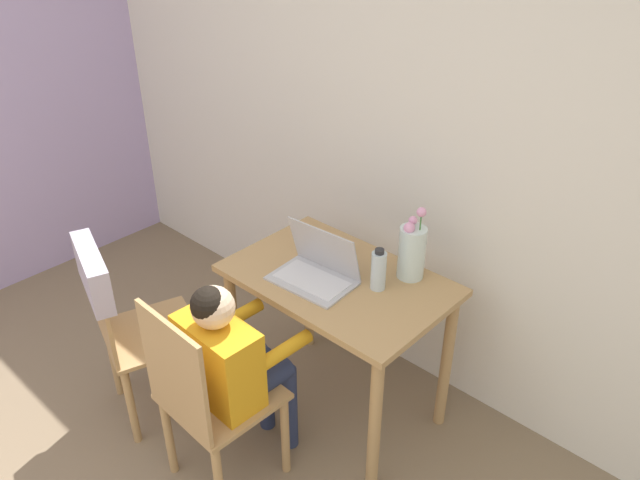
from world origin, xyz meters
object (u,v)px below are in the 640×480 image
(chair_spare, at_px, (118,308))
(flower_vase, at_px, (412,251))
(laptop, at_px, (317,268))
(chair_occupied, at_px, (207,399))
(water_bottle, at_px, (378,270))
(person_seated, at_px, (231,357))

(chair_spare, relative_size, flower_vase, 2.78)
(chair_spare, distance_m, laptop, 0.87)
(chair_occupied, distance_m, laptop, 0.68)
(flower_vase, bearing_deg, chair_spare, -135.20)
(chair_spare, xyz_separation_m, water_bottle, (0.83, 0.71, 0.22))
(chair_occupied, xyz_separation_m, water_bottle, (0.26, 0.71, 0.37))
(flower_vase, height_order, water_bottle, flower_vase)
(person_seated, bearing_deg, chair_spare, 14.80)
(chair_spare, bearing_deg, chair_occupied, -160.54)
(water_bottle, bearing_deg, person_seated, -113.71)
(flower_vase, distance_m, water_bottle, 0.17)
(person_seated, xyz_separation_m, flower_vase, (0.30, 0.74, 0.27))
(chair_occupied, xyz_separation_m, laptop, (0.03, 0.59, 0.33))
(chair_occupied, height_order, laptop, laptop)
(chair_occupied, xyz_separation_m, chair_spare, (-0.57, -0.01, 0.15))
(person_seated, relative_size, flower_vase, 2.89)
(chair_spare, relative_size, laptop, 2.58)
(chair_spare, xyz_separation_m, flower_vase, (0.88, 0.87, 0.26))
(flower_vase, xyz_separation_m, water_bottle, (-0.05, -0.16, -0.04))
(laptop, height_order, water_bottle, laptop)
(water_bottle, bearing_deg, laptop, -153.23)
(flower_vase, bearing_deg, chair_occupied, -109.35)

